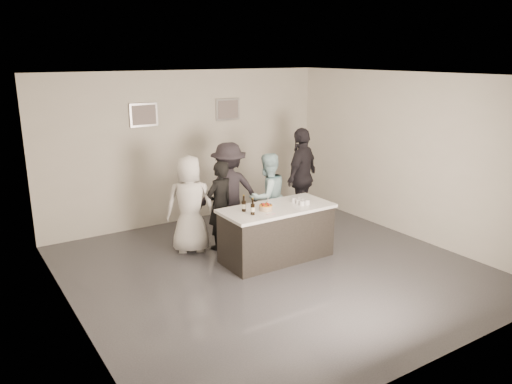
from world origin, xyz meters
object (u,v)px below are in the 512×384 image
beer_bottle_a (244,203)px  person_guest_left (190,204)px  person_guest_back (229,191)px  person_main_blue (268,197)px  cake (266,208)px  bar_counter (277,233)px  person_main_black (220,205)px  beer_bottle_b (253,207)px  person_guest_right (302,176)px

beer_bottle_a → person_guest_left: (-0.47, 0.99, -0.19)m
person_guest_left → person_guest_back: bearing=-139.0°
person_main_blue → person_guest_back: person_guest_back is taller
person_main_blue → cake: bearing=48.2°
bar_counter → person_guest_left: person_guest_left is taller
bar_counter → person_main_black: person_main_black is taller
bar_counter → beer_bottle_b: 0.81m
beer_bottle_b → person_guest_left: person_guest_left is taller
bar_counter → cake: cake is taller
person_guest_right → beer_bottle_b: bearing=6.0°
person_main_black → person_guest_right: size_ratio=0.80×
cake → person_main_blue: bearing=54.4°
beer_bottle_b → person_guest_back: size_ratio=0.15×
beer_bottle_a → beer_bottle_b: (0.03, -0.21, 0.00)m
person_main_black → person_guest_left: 0.52m
person_main_blue → person_guest_right: size_ratio=0.83×
cake → person_guest_back: bearing=85.5°
bar_counter → beer_bottle_b: bearing=-167.1°
beer_bottle_a → person_main_black: person_main_black is taller
cake → beer_bottle_b: 0.32m
bar_counter → person_guest_back: person_guest_back is taller
cake → beer_bottle_b: (-0.29, -0.08, 0.09)m
cake → person_guest_left: (-0.79, 1.12, -0.10)m
cake → beer_bottle_b: size_ratio=0.81×
person_main_blue → person_guest_left: size_ratio=0.95×
beer_bottle_a → person_guest_back: 1.32m
beer_bottle_b → person_guest_left: 1.31m
cake → person_main_black: bearing=106.5°
beer_bottle_b → person_main_black: person_main_black is taller
person_main_blue → person_main_black: bearing=-11.3°
person_guest_back → person_guest_right: bearing=-171.8°
cake → beer_bottle_a: (-0.32, 0.14, 0.09)m
beer_bottle_b → bar_counter: bearing=12.9°
beer_bottle_a → beer_bottle_b: size_ratio=1.00×
beer_bottle_a → person_main_black: 0.89m
beer_bottle_b → person_guest_back: bearing=74.4°
person_main_blue → beer_bottle_a: bearing=32.0°
beer_bottle_b → person_guest_back: 1.51m
beer_bottle_a → person_guest_right: person_guest_right is taller
beer_bottle_b → person_guest_left: (-0.50, 1.20, -0.19)m
beer_bottle_b → person_main_black: size_ratio=0.17×
beer_bottle_b → cake: bearing=14.4°
person_main_blue → person_guest_left: bearing=-15.1°
person_guest_left → person_guest_right: bearing=-150.8°
beer_bottle_a → person_guest_left: size_ratio=0.16×
beer_bottle_a → person_main_blue: size_ratio=0.16×
person_main_black → person_guest_left: person_guest_left is taller
person_guest_right → person_guest_back: size_ratio=1.09×
bar_counter → cake: 0.55m
person_main_black → person_guest_right: person_guest_right is taller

